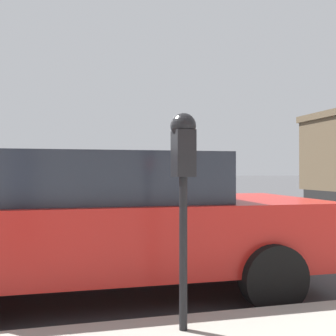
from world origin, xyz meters
The scene contains 3 objects.
ground_plane centered at (0.00, 0.00, 0.00)m, with size 220.00×220.00×0.00m, color #424244.
parking_meter centered at (-2.50, -0.76, 1.38)m, with size 0.21×0.19×1.59m.
car_red centered at (-0.91, -0.35, 0.80)m, with size 2.23×4.67×1.52m.
Camera 1 is at (-5.26, 0.05, 1.32)m, focal length 42.00 mm.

